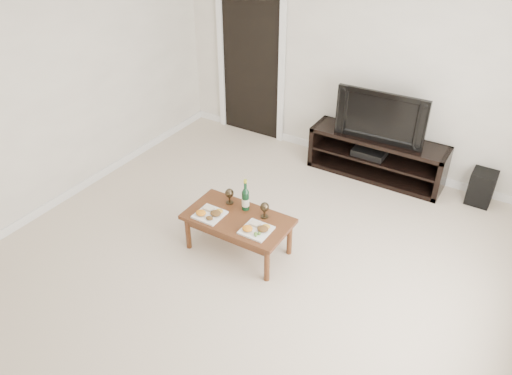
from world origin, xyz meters
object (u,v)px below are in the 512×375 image
object	(u,v)px
subwoofer	(481,188)
television	(383,114)
media_console	(376,157)
coffee_table	(238,234)

from	to	relation	value
subwoofer	television	bearing A→B (deg)	-176.03
media_console	television	distance (m)	0.59
television	subwoofer	bearing A→B (deg)	1.25
subwoofer	coffee_table	size ratio (longest dim) A/B	0.39
television	coffee_table	world-z (taller)	television
media_console	television	size ratio (longest dim) A/B	1.56
television	coffee_table	distance (m)	2.32
subwoofer	coffee_table	bearing A→B (deg)	-130.86
media_console	subwoofer	size ratio (longest dim) A/B	4.14
television	coffee_table	size ratio (longest dim) A/B	1.03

